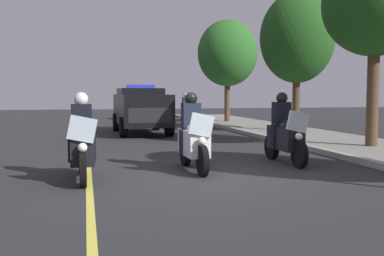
% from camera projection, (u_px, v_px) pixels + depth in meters
% --- Properties ---
extents(ground_plane, '(80.00, 80.00, 0.00)m').
position_uv_depth(ground_plane, '(206.00, 177.00, 9.24)').
color(ground_plane, '#28282B').
extents(curb_strip, '(48.00, 0.24, 0.15)m').
position_uv_depth(curb_strip, '(382.00, 166.00, 10.16)').
color(curb_strip, '#9E9B93').
rests_on(curb_strip, ground).
extents(lane_stripe_center, '(48.00, 0.12, 0.01)m').
position_uv_depth(lane_stripe_center, '(89.00, 181.00, 8.71)').
color(lane_stripe_center, '#E0D14C').
rests_on(lane_stripe_center, ground).
extents(police_motorcycle_lead_left, '(2.14, 0.57, 1.72)m').
position_uv_depth(police_motorcycle_lead_left, '(82.00, 144.00, 8.85)').
color(police_motorcycle_lead_left, black).
rests_on(police_motorcycle_lead_left, ground).
extents(police_motorcycle_lead_right, '(2.14, 0.57, 1.72)m').
position_uv_depth(police_motorcycle_lead_right, '(193.00, 139.00, 9.92)').
color(police_motorcycle_lead_right, black).
rests_on(police_motorcycle_lead_right, ground).
extents(police_motorcycle_trailing, '(2.14, 0.57, 1.72)m').
position_uv_depth(police_motorcycle_trailing, '(285.00, 135.00, 10.95)').
color(police_motorcycle_trailing, black).
rests_on(police_motorcycle_trailing, ground).
extents(police_suv, '(4.94, 2.15, 2.05)m').
position_uv_depth(police_suv, '(141.00, 108.00, 19.08)').
color(police_suv, black).
rests_on(police_suv, ground).
extents(cyclist_background, '(1.76, 0.32, 1.69)m').
position_uv_depth(cyclist_background, '(185.00, 109.00, 24.71)').
color(cyclist_background, black).
rests_on(cyclist_background, ground).
extents(tree_mid_block, '(3.12, 3.12, 5.80)m').
position_uv_depth(tree_mid_block, '(375.00, 5.00, 13.45)').
color(tree_mid_block, '#4C3823').
rests_on(tree_mid_block, sidewalk_strip).
extents(tree_far_back, '(3.14, 3.14, 5.85)m').
position_uv_depth(tree_far_back, '(297.00, 38.00, 19.16)').
color(tree_far_back, '#42301E').
rests_on(tree_far_back, sidewalk_strip).
extents(tree_behind_suv, '(3.39, 3.39, 5.73)m').
position_uv_depth(tree_behind_suv, '(227.00, 53.00, 25.65)').
color(tree_behind_suv, '#4C3823').
rests_on(tree_behind_suv, sidewalk_strip).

